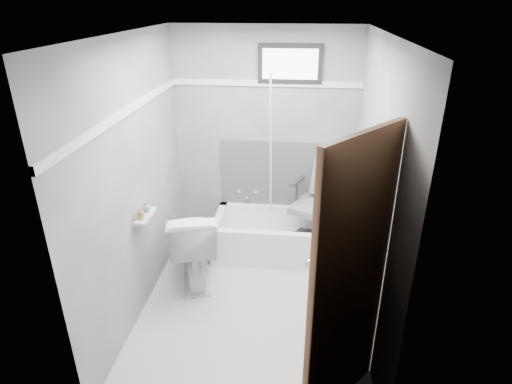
# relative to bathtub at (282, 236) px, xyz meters

# --- Properties ---
(floor) EXTENTS (2.60, 2.60, 0.00)m
(floor) POSITION_rel_bathtub_xyz_m (-0.23, -0.93, -0.21)
(floor) COLOR silver
(floor) RESTS_ON ground
(ceiling) EXTENTS (2.60, 2.60, 0.00)m
(ceiling) POSITION_rel_bathtub_xyz_m (-0.23, -0.93, 2.19)
(ceiling) COLOR silver
(ceiling) RESTS_ON floor
(wall_back) EXTENTS (2.00, 0.02, 2.40)m
(wall_back) POSITION_rel_bathtub_xyz_m (-0.23, 0.37, 0.99)
(wall_back) COLOR slate
(wall_back) RESTS_ON floor
(wall_front) EXTENTS (2.00, 0.02, 2.40)m
(wall_front) POSITION_rel_bathtub_xyz_m (-0.23, -2.23, 0.99)
(wall_front) COLOR slate
(wall_front) RESTS_ON floor
(wall_left) EXTENTS (0.02, 2.60, 2.40)m
(wall_left) POSITION_rel_bathtub_xyz_m (-1.23, -0.93, 0.99)
(wall_left) COLOR slate
(wall_left) RESTS_ON floor
(wall_right) EXTENTS (0.02, 2.60, 2.40)m
(wall_right) POSITION_rel_bathtub_xyz_m (0.77, -0.93, 0.99)
(wall_right) COLOR slate
(wall_right) RESTS_ON floor
(bathtub) EXTENTS (1.50, 0.70, 0.42)m
(bathtub) POSITION_rel_bathtub_xyz_m (0.00, 0.00, 0.00)
(bathtub) COLOR white
(bathtub) RESTS_ON floor
(office_chair) EXTENTS (0.78, 0.78, 1.02)m
(office_chair) POSITION_rel_bathtub_xyz_m (0.38, 0.05, 0.42)
(office_chair) COLOR slate
(office_chair) RESTS_ON bathtub
(toilet) EXTENTS (0.65, 0.91, 0.81)m
(toilet) POSITION_rel_bathtub_xyz_m (-0.85, -0.59, 0.20)
(toilet) COLOR white
(toilet) RESTS_ON floor
(door) EXTENTS (0.78, 0.78, 2.00)m
(door) POSITION_rel_bathtub_xyz_m (0.75, -2.21, 0.79)
(door) COLOR brown
(door) RESTS_ON floor
(window) EXTENTS (0.66, 0.04, 0.40)m
(window) POSITION_rel_bathtub_xyz_m (0.02, 0.36, 1.81)
(window) COLOR black
(window) RESTS_ON wall_back
(backerboard) EXTENTS (1.50, 0.02, 0.78)m
(backerboard) POSITION_rel_bathtub_xyz_m (0.02, 0.36, 0.59)
(backerboard) COLOR #4C4C4F
(backerboard) RESTS_ON wall_back
(trim_back) EXTENTS (2.00, 0.02, 0.06)m
(trim_back) POSITION_rel_bathtub_xyz_m (-0.23, 0.36, 1.61)
(trim_back) COLOR white
(trim_back) RESTS_ON wall_back
(trim_left) EXTENTS (0.02, 2.60, 0.06)m
(trim_left) POSITION_rel_bathtub_xyz_m (-1.22, -0.93, 1.61)
(trim_left) COLOR white
(trim_left) RESTS_ON wall_left
(pole) EXTENTS (0.02, 0.44, 1.91)m
(pole) POSITION_rel_bathtub_xyz_m (-0.15, 0.13, 0.84)
(pole) COLOR silver
(pole) RESTS_ON bathtub
(shelf) EXTENTS (0.10, 0.32, 0.02)m
(shelf) POSITION_rel_bathtub_xyz_m (-1.16, -0.96, 0.69)
(shelf) COLOR silver
(shelf) RESTS_ON wall_left
(soap_bottle_a) EXTENTS (0.05, 0.05, 0.11)m
(soap_bottle_a) POSITION_rel_bathtub_xyz_m (-1.17, -1.04, 0.76)
(soap_bottle_a) COLOR olive
(soap_bottle_a) RESTS_ON shelf
(soap_bottle_b) EXTENTS (0.10, 0.10, 0.09)m
(soap_bottle_b) POSITION_rel_bathtub_xyz_m (-1.17, -0.90, 0.75)
(soap_bottle_b) COLOR teal
(soap_bottle_b) RESTS_ON shelf
(faucet) EXTENTS (0.26, 0.10, 0.16)m
(faucet) POSITION_rel_bathtub_xyz_m (-0.43, 0.34, 0.34)
(faucet) COLOR silver
(faucet) RESTS_ON wall_back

